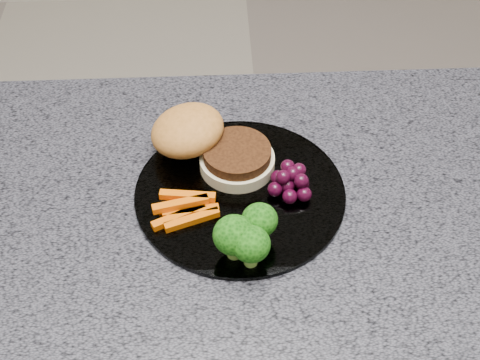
# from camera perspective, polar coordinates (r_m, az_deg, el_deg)

# --- Properties ---
(countertop) EXTENTS (1.20, 0.60, 0.04)m
(countertop) POSITION_cam_1_polar(r_m,az_deg,el_deg) (0.82, 8.37, -4.97)
(countertop) COLOR #4C4B55
(countertop) RESTS_ON island_cabinet
(plate) EXTENTS (0.26, 0.26, 0.01)m
(plate) POSITION_cam_1_polar(r_m,az_deg,el_deg) (0.82, 0.00, -1.10)
(plate) COLOR white
(plate) RESTS_ON countertop
(burger) EXTENTS (0.18, 0.16, 0.05)m
(burger) POSITION_cam_1_polar(r_m,az_deg,el_deg) (0.85, -3.01, 3.19)
(burger) COLOR beige
(burger) RESTS_ON plate
(carrot_sticks) EXTENTS (0.08, 0.06, 0.02)m
(carrot_sticks) POSITION_cam_1_polar(r_m,az_deg,el_deg) (0.80, -4.65, -2.44)
(carrot_sticks) COLOR #D95803
(carrot_sticks) RESTS_ON plate
(broccoli) EXTENTS (0.07, 0.08, 0.06)m
(broccoli) POSITION_cam_1_polar(r_m,az_deg,el_deg) (0.74, 0.55, -4.67)
(broccoli) COLOR olive
(broccoli) RESTS_ON plate
(grape_bunch) EXTENTS (0.05, 0.06, 0.03)m
(grape_bunch) POSITION_cam_1_polar(r_m,az_deg,el_deg) (0.82, 4.39, -0.08)
(grape_bunch) COLOR black
(grape_bunch) RESTS_ON plate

